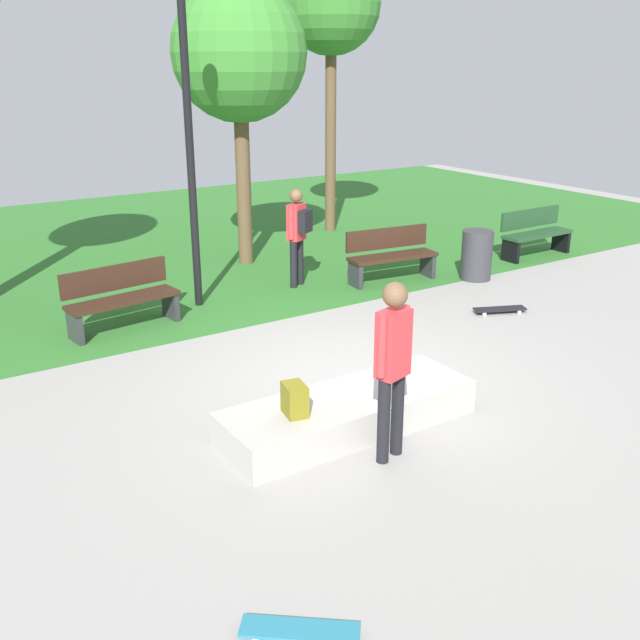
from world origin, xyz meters
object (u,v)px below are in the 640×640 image
Objects in this scene: concrete_ledge at (349,412)px; park_bench_near_path at (121,297)px; pedestrian_with_backpack at (298,229)px; skateboard_spare at (500,309)px; park_bench_far_right at (391,254)px; trash_bin at (477,255)px; tree_leaning_ash at (239,55)px; skateboard_by_ledge at (300,630)px; lamp_post at (188,118)px; park_bench_near_lamppost at (535,232)px; skater_performing_trick at (393,358)px; backpack_on_ledge at (295,400)px; tree_slender_maple at (331,6)px.

park_bench_near_path is (-0.98, 4.22, 0.30)m from concrete_ledge.
skateboard_spare is at bearing -57.62° from pedestrian_with_backpack.
trash_bin is at bearing -29.12° from park_bench_far_right.
tree_leaning_ash is 3.31m from pedestrian_with_backpack.
tree_leaning_ash reaches higher than concrete_ledge.
park_bench_far_right is (5.72, 6.25, 0.42)m from skateboard_by_ledge.
concrete_ledge is at bearing -94.68° from lamp_post.
park_bench_near_lamppost reaches higher than skateboard_spare.
park_bench_far_right is (3.76, 4.73, -0.56)m from skater_performing_trick.
skateboard_by_ledge is (-1.97, -2.22, -0.12)m from concrete_ledge.
trash_bin is at bearing -15.88° from lamp_post.
park_bench_near_lamppost is (7.19, 3.83, 0.30)m from concrete_ledge.
lamp_post reaches higher than skater_performing_trick.
lamp_post is at bearing 16.52° from park_bench_near_path.
tree_slender_maple is at bearing -25.07° from backpack_on_ledge.
park_bench_far_right is at bearing -2.36° from park_bench_near_path.
park_bench_near_lamppost is 1.85× the size of trash_bin.
tree_slender_maple reaches higher than pedestrian_with_backpack.
park_bench_near_lamppost is at bearing -2.73° from park_bench_near_path.
lamp_post is at bearing -144.97° from tree_slender_maple.
skater_performing_trick reaches higher than backpack_on_ledge.
skateboard_spare is 0.14× the size of tree_slender_maple.
lamp_post is 2.87× the size of pedestrian_with_backpack.
tree_leaning_ash is 5.42m from trash_bin.
park_bench_far_right is 0.28× the size of tree_slender_maple.
concrete_ledge is 1.67× the size of park_bench_near_path.
skateboard_by_ledge is 7.21m from skateboard_spare.
tree_slender_maple is (-2.07, 4.11, 4.22)m from park_bench_near_lamppost.
skateboard_by_ledge is at bearing -141.99° from trash_bin.
concrete_ledge is 1.67× the size of park_bench_far_right.
concrete_ledge is at bearing -76.97° from park_bench_near_path.
park_bench_far_right is 5.92m from tree_slender_maple.
tree_slender_maple is 6.08m from lamp_post.
skateboard_by_ledge is at bearing -124.89° from tree_slender_maple.
trash_bin is 3.20m from pedestrian_with_backpack.
park_bench_near_path is (-0.96, 4.93, -0.56)m from skater_performing_trick.
skateboard_by_ledge is 0.47× the size of park_bench_near_lamppost.
tree_slender_maple is (5.13, 8.65, 3.66)m from skater_performing_trick.
tree_slender_maple is 3.42m from tree_leaning_ash.
pedestrian_with_backpack is at bearing 67.22° from skater_performing_trick.
skateboard_by_ledge is at bearing -121.50° from pedestrian_with_backpack.
concrete_ledge is 3.67× the size of skateboard_by_ledge.
pedestrian_with_backpack is (2.22, 4.63, 0.81)m from concrete_ledge.
park_bench_near_path is at bearing -148.57° from tree_slender_maple.
park_bench_far_right is (-0.31, 2.29, 0.42)m from skateboard_spare.
park_bench_near_lamppost is at bearing 32.20° from skater_performing_trick.
tree_slender_maple is at bearing 55.11° from skateboard_by_ledge.
backpack_on_ledge is at bearing 59.33° from skateboard_by_ledge.
skateboard_spare is at bearing -99.64° from tree_slender_maple.
skater_performing_trick is 7.97m from tree_leaning_ash.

